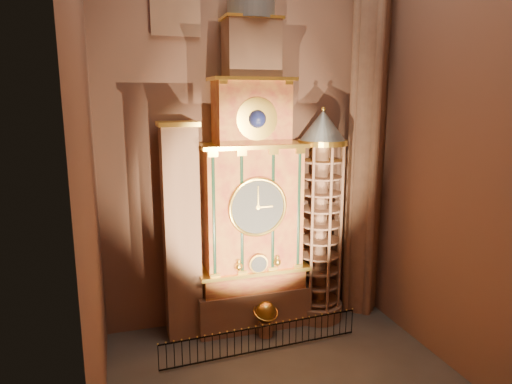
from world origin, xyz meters
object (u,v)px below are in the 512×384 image
object	(u,v)px
astronomical_clock	(252,195)
portrait_tower	(181,232)
stair_turret	(320,219)
celestial_globe	(266,316)
iron_railing	(263,339)

from	to	relation	value
astronomical_clock	portrait_tower	size ratio (longest dim) A/B	1.64
stair_turret	celestial_globe	size ratio (longest dim) A/B	6.19
iron_railing	stair_turret	bearing A→B (deg)	32.49
astronomical_clock	portrait_tower	xyz separation A→B (m)	(-3.40, 0.02, -1.53)
portrait_tower	celestial_globe	bearing A→B (deg)	-20.56
portrait_tower	astronomical_clock	bearing A→B (deg)	-0.29
portrait_tower	stair_turret	distance (m)	6.91
celestial_globe	iron_railing	distance (m)	1.50
astronomical_clock	stair_turret	xyz separation A→B (m)	(3.50, -0.26, -1.41)
stair_turret	iron_railing	xyz separation A→B (m)	(-3.80, -2.42, -4.60)
stair_turret	iron_railing	world-z (taller)	stair_turret
portrait_tower	iron_railing	bearing A→B (deg)	-41.12
stair_turret	iron_railing	bearing A→B (deg)	-147.51
celestial_globe	iron_railing	size ratio (longest dim) A/B	0.19
portrait_tower	celestial_globe	size ratio (longest dim) A/B	5.85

